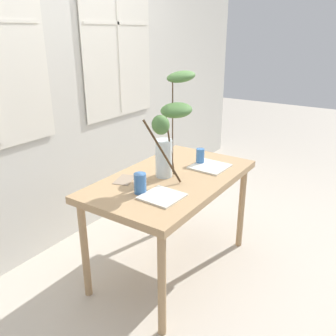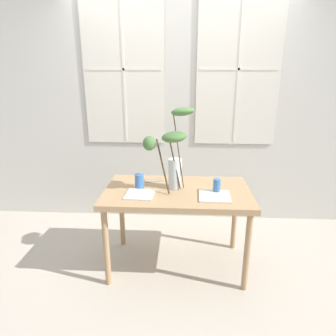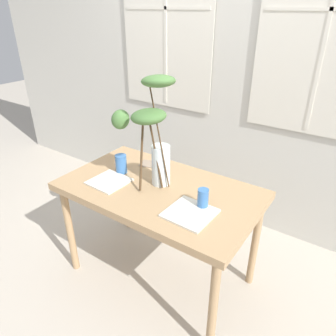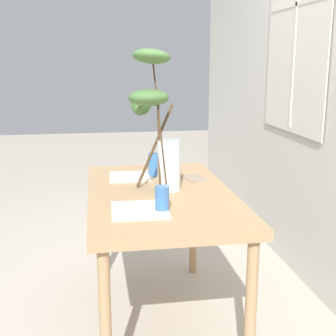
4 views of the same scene
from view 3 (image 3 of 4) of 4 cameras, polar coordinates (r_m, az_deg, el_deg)
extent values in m
plane|color=#B7AD9E|center=(2.48, -1.39, -18.65)|extent=(14.00, 14.00, 0.00)
cube|color=beige|center=(2.65, 12.59, 21.21)|extent=(5.79, 0.12, 3.04)
cube|color=white|center=(2.88, -0.36, 27.12)|extent=(0.83, 0.01, 1.56)
cube|color=silver|center=(2.87, -0.41, 27.12)|extent=(0.90, 0.01, 1.63)
cube|color=silver|center=(2.87, -0.46, 27.12)|extent=(0.02, 0.01, 1.56)
cube|color=silver|center=(2.87, -0.46, 27.12)|extent=(0.83, 0.01, 0.02)
cube|color=white|center=(2.39, 27.66, 24.27)|extent=(0.83, 0.01, 1.56)
cube|color=silver|center=(2.39, 27.64, 24.27)|extent=(0.90, 0.01, 1.63)
cube|color=silver|center=(2.39, 27.63, 24.27)|extent=(0.02, 0.01, 1.56)
cube|color=silver|center=(2.39, 27.63, 24.27)|extent=(0.83, 0.01, 0.02)
cube|color=tan|center=(2.01, -1.62, -4.14)|extent=(1.26, 0.74, 0.05)
cylinder|color=tan|center=(2.39, -17.41, -10.77)|extent=(0.05, 0.05, 0.70)
cylinder|color=tan|center=(1.84, 8.18, -23.89)|extent=(0.05, 0.05, 0.70)
cylinder|color=tan|center=(2.73, -7.48, -4.45)|extent=(0.05, 0.05, 0.70)
cylinder|color=tan|center=(2.26, 15.54, -13.08)|extent=(0.05, 0.05, 0.70)
cylinder|color=silver|center=(1.98, -1.30, 0.53)|extent=(0.12, 0.12, 0.26)
cylinder|color=silver|center=(2.02, -1.28, -1.60)|extent=(0.11, 0.11, 0.08)
cylinder|color=#47331E|center=(1.85, -1.49, 5.66)|extent=(0.11, 0.07, 0.67)
ellipsoid|color=#477038|center=(1.70, -1.76, 15.53)|extent=(0.26, 0.26, 0.10)
cylinder|color=#47331E|center=(1.90, -2.32, 3.01)|extent=(0.12, 0.02, 0.47)
ellipsoid|color=#477038|center=(1.78, -3.55, 9.36)|extent=(0.22, 0.22, 0.11)
cylinder|color=#47331E|center=(1.96, -4.81, 2.92)|extent=(0.14, 0.23, 0.43)
ellipsoid|color=#477038|center=(1.91, -8.65, 8.73)|extent=(0.16, 0.18, 0.17)
cylinder|color=#386BAD|center=(2.17, -8.52, 0.74)|extent=(0.08, 0.08, 0.13)
cylinder|color=#386BAD|center=(1.79, 6.37, -5.55)|extent=(0.06, 0.06, 0.12)
cube|color=silver|center=(2.09, -10.67, -2.41)|extent=(0.24, 0.24, 0.01)
cube|color=silver|center=(1.76, 4.00, -8.19)|extent=(0.26, 0.26, 0.01)
cube|color=gray|center=(2.28, -2.84, 0.68)|extent=(0.20, 0.16, 0.00)
camera|label=1|loc=(2.96, -55.88, 14.68)|focal=38.35mm
camera|label=2|loc=(1.38, -98.77, -7.90)|focal=31.35mm
camera|label=4|loc=(1.67, 78.76, -8.78)|focal=48.85mm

